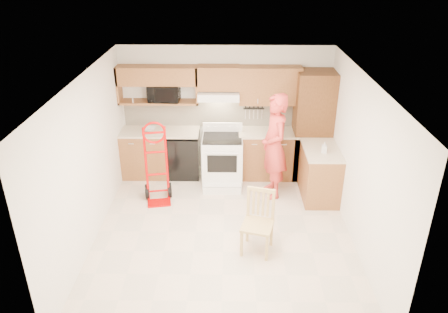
{
  "coord_description": "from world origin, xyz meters",
  "views": [
    {
      "loc": [
        0.09,
        -5.68,
        4.1
      ],
      "look_at": [
        0.0,
        0.5,
        1.1
      ],
      "focal_mm": 34.71,
      "sensor_mm": 36.0,
      "label": 1
    }
  ],
  "objects_px": {
    "microwave": "(164,93)",
    "dining_chair": "(257,223)",
    "hand_truck": "(157,167)",
    "range": "(222,157)",
    "person": "(274,146)"
  },
  "relations": [
    {
      "from": "microwave",
      "to": "dining_chair",
      "type": "xyz_separation_m",
      "value": [
        1.64,
        -2.53,
        -1.17
      ]
    },
    {
      "from": "person",
      "to": "dining_chair",
      "type": "bearing_deg",
      "value": -24.9
    },
    {
      "from": "person",
      "to": "hand_truck",
      "type": "relative_size",
      "value": 1.4
    },
    {
      "from": "hand_truck",
      "to": "dining_chair",
      "type": "distance_m",
      "value": 2.19
    },
    {
      "from": "dining_chair",
      "to": "hand_truck",
      "type": "bearing_deg",
      "value": 155.43
    },
    {
      "from": "range",
      "to": "person",
      "type": "xyz_separation_m",
      "value": [
        0.92,
        -0.39,
        0.4
      ]
    },
    {
      "from": "microwave",
      "to": "range",
      "type": "xyz_separation_m",
      "value": [
        1.1,
        -0.48,
        -1.1
      ]
    },
    {
      "from": "microwave",
      "to": "dining_chair",
      "type": "distance_m",
      "value": 3.24
    },
    {
      "from": "microwave",
      "to": "range",
      "type": "height_order",
      "value": "microwave"
    },
    {
      "from": "person",
      "to": "hand_truck",
      "type": "bearing_deg",
      "value": -94.88
    },
    {
      "from": "person",
      "to": "dining_chair",
      "type": "xyz_separation_m",
      "value": [
        -0.37,
        -1.66,
        -0.47
      ]
    },
    {
      "from": "microwave",
      "to": "range",
      "type": "relative_size",
      "value": 0.52
    },
    {
      "from": "dining_chair",
      "to": "microwave",
      "type": "bearing_deg",
      "value": 138.21
    },
    {
      "from": "microwave",
      "to": "hand_truck",
      "type": "xyz_separation_m",
      "value": [
        -0.03,
        -1.14,
        -0.97
      ]
    },
    {
      "from": "microwave",
      "to": "dining_chair",
      "type": "relative_size",
      "value": 0.6
    }
  ]
}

